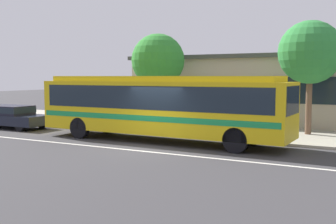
# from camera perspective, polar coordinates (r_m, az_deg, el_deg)

# --- Properties ---
(ground_plane) EXTENTS (120.00, 120.00, 0.00)m
(ground_plane) POSITION_cam_1_polar(r_m,az_deg,el_deg) (17.16, -2.45, -4.96)
(ground_plane) COLOR #373638
(sidewalk_slab) EXTENTS (60.00, 8.00, 0.12)m
(sidewalk_slab) POSITION_cam_1_polar(r_m,az_deg,el_deg) (23.42, 6.41, -2.18)
(sidewalk_slab) COLOR #A39D8A
(sidewalk_slab) RESTS_ON ground_plane
(lane_stripe_center) EXTENTS (56.00, 0.16, 0.01)m
(lane_stripe_center) POSITION_cam_1_polar(r_m,az_deg,el_deg) (16.49, -3.88, -5.37)
(lane_stripe_center) COLOR silver
(lane_stripe_center) RESTS_ON ground_plane
(transit_bus) EXTENTS (11.88, 2.66, 2.96)m
(transit_bus) POSITION_cam_1_polar(r_m,az_deg,el_deg) (18.67, -1.13, 1.17)
(transit_bus) COLOR gold
(transit_bus) RESTS_ON ground_plane
(sedan_behind_bus) EXTENTS (4.57, 1.83, 1.29)m
(sedan_behind_bus) POSITION_cam_1_polar(r_m,az_deg,el_deg) (25.25, -20.82, -0.44)
(sedan_behind_bus) COLOR black
(sedan_behind_bus) RESTS_ON ground_plane
(pedestrian_waiting_near_sign) EXTENTS (0.41, 0.41, 1.70)m
(pedestrian_waiting_near_sign) POSITION_cam_1_polar(r_m,az_deg,el_deg) (21.68, -4.83, 0.06)
(pedestrian_waiting_near_sign) COLOR #3C3736
(pedestrian_waiting_near_sign) RESTS_ON sidewalk_slab
(street_tree_near_stop) EXTENTS (3.06, 3.06, 5.28)m
(street_tree_near_stop) POSITION_cam_1_polar(r_m,az_deg,el_deg) (23.98, -1.39, 7.06)
(street_tree_near_stop) COLOR brown
(street_tree_near_stop) RESTS_ON sidewalk_slab
(street_tree_mid_block) EXTENTS (3.07, 3.07, 5.53)m
(street_tree_mid_block) POSITION_cam_1_polar(r_m,az_deg,el_deg) (21.31, 19.01, 7.74)
(street_tree_mid_block) COLOR brown
(street_tree_mid_block) RESTS_ON sidewalk_slab
(station_building) EXTENTS (16.03, 8.26, 4.24)m
(station_building) POSITION_cam_1_polar(r_m,az_deg,el_deg) (27.79, 13.27, 3.12)
(station_building) COLOR tan
(station_building) RESTS_ON ground_plane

